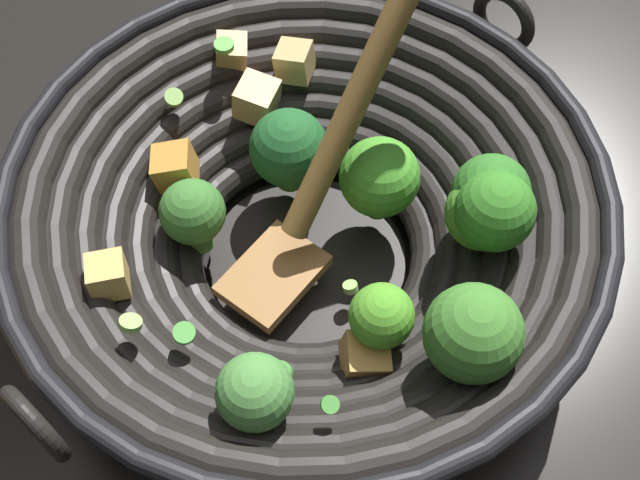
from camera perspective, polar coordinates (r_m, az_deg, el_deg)
The scene contains 2 objects.
ground_plane at distance 0.62m, azimuth -0.87°, elevation -1.71°, with size 4.00×4.00×0.00m, color black.
wok at distance 0.56m, azimuth -0.60°, elevation 1.63°, with size 0.44×0.41×0.27m.
Camera 1 is at (-0.24, -0.20, 0.53)m, focal length 46.59 mm.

